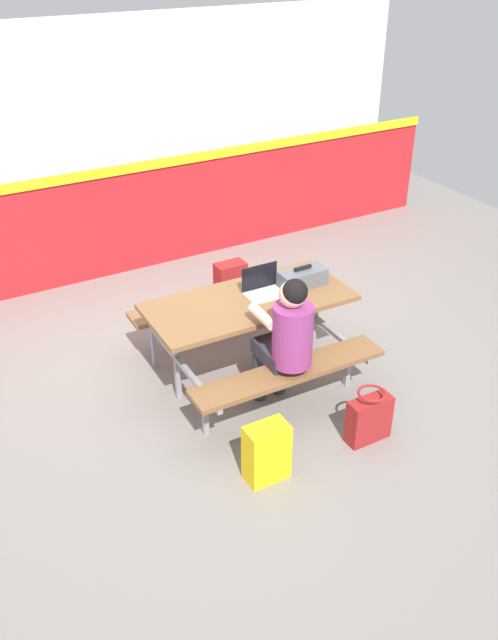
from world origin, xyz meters
TOP-DOWN VIEW (x-y plane):
  - ground_plane at (0.00, 0.00)m, footprint 10.00×10.00m
  - accent_backdrop at (0.00, 2.44)m, footprint 8.00×0.14m
  - picnic_table_main at (0.20, 0.00)m, footprint 1.67×1.58m
  - student_nearer at (0.21, -0.56)m, footprint 0.36×0.53m
  - laptop_silver at (0.36, 0.03)m, footprint 0.32×0.23m
  - toolbox_grey at (0.70, -0.01)m, footprint 0.40×0.18m
  - backpack_dark at (-0.29, -1.11)m, footprint 0.30×0.22m
  - tote_bag_bright at (0.57, -1.14)m, footprint 0.34×0.21m
  - satchel_spare at (0.67, 1.20)m, footprint 0.30×0.22m

SIDE VIEW (x-z plane):
  - ground_plane at x=0.00m, z-range -0.02..0.00m
  - tote_bag_bright at x=0.57m, z-range -0.02..0.41m
  - backpack_dark at x=-0.29m, z-range 0.00..0.44m
  - satchel_spare at x=0.67m, z-range 0.00..0.44m
  - picnic_table_main at x=0.20m, z-range 0.20..0.94m
  - student_nearer at x=0.21m, z-range 0.10..1.31m
  - laptop_silver at x=0.36m, z-range 0.67..0.90m
  - toolbox_grey at x=0.70m, z-range 0.72..0.90m
  - accent_backdrop at x=0.00m, z-range -0.05..2.55m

